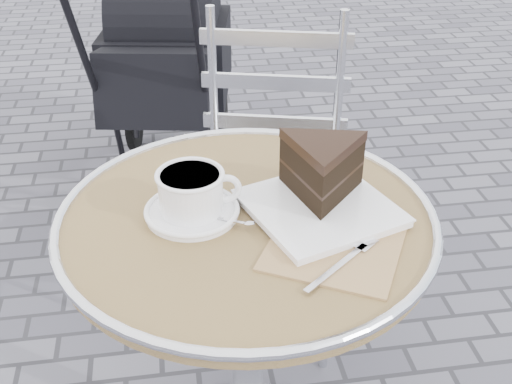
{
  "coord_description": "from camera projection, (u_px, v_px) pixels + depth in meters",
  "views": [
    {
      "loc": [
        -0.13,
        -0.99,
        1.41
      ],
      "look_at": [
        0.02,
        0.0,
        0.78
      ],
      "focal_mm": 45.0,
      "sensor_mm": 36.0,
      "label": 1
    }
  ],
  "objects": [
    {
      "name": "cafe_table",
      "position": [
        247.0,
        283.0,
        1.29
      ],
      "size": [
        0.72,
        0.72,
        0.74
      ],
      "color": "silver",
      "rests_on": "ground"
    },
    {
      "name": "cappuccino_set",
      "position": [
        192.0,
        197.0,
        1.18
      ],
      "size": [
        0.19,
        0.17,
        0.09
      ],
      "rotation": [
        0.0,
        0.0,
        0.03
      ],
      "color": "white",
      "rests_on": "cafe_table"
    },
    {
      "name": "cake_plate_set",
      "position": [
        322.0,
        178.0,
        1.2
      ],
      "size": [
        0.31,
        0.42,
        0.13
      ],
      "rotation": [
        0.0,
        0.0,
        0.34
      ],
      "color": "#A17A58",
      "rests_on": "cafe_table"
    },
    {
      "name": "bistro_chair",
      "position": [
        272.0,
        142.0,
        1.79
      ],
      "size": [
        0.51,
        0.51,
        0.93
      ],
      "rotation": [
        0.0,
        0.0,
        -0.26
      ],
      "color": "silver",
      "rests_on": "ground"
    },
    {
      "name": "baby_stroller",
      "position": [
        166.0,
        75.0,
        2.56
      ],
      "size": [
        0.59,
        1.01,
        0.99
      ],
      "rotation": [
        0.0,
        0.0,
        -0.18
      ],
      "color": "black",
      "rests_on": "ground"
    }
  ]
}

